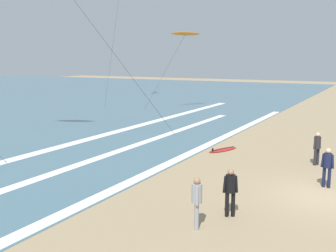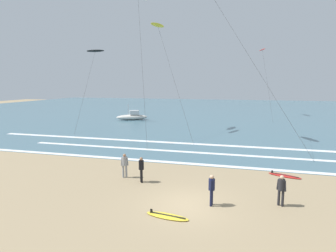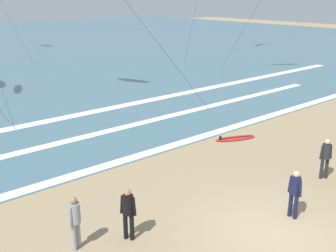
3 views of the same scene
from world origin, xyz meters
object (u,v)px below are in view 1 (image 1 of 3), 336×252
surfer_foreground_main (230,188)px  surfer_background_far (317,146)px  surfer_right_near (327,164)px  kite_orange_distant_high (185,34)px  surfer_mid_group (197,198)px  surfboard_right_spare (223,150)px

surfer_foreground_main → surfer_background_far: bearing=-10.4°
surfer_background_far → surfer_right_near: same height
kite_orange_distant_high → surfer_mid_group: bearing=-153.1°
surfer_background_far → surfer_foreground_main: bearing=169.6°
surfer_right_near → surfboard_right_spare: (4.15, 5.95, -0.91)m
surfer_right_near → kite_orange_distant_high: bearing=39.3°
surfer_background_far → surfer_right_near: size_ratio=1.00×
surfer_right_near → surfboard_right_spare: 7.31m
surfer_background_far → surfboard_right_spare: 5.21m
surfer_right_near → surfer_mid_group: (-6.03, 2.92, 0.00)m
surfer_foreground_main → surfer_background_far: 8.17m
surfer_mid_group → kite_orange_distant_high: bearing=26.9°
surfer_background_far → surfer_mid_group: size_ratio=1.00×
surfer_foreground_main → surfboard_right_spare: size_ratio=0.74×
surfboard_right_spare → kite_orange_distant_high: kite_orange_distant_high is taller
surfer_right_near → surfer_mid_group: size_ratio=1.00×
surfer_mid_group → surfboard_right_spare: 10.66m
surfer_background_far → surfer_mid_group: bearing=167.8°
surfer_foreground_main → kite_orange_distant_high: (23.78, 13.33, 6.47)m
surfer_right_near → surfboard_right_spare: bearing=55.1°
surfer_background_far → kite_orange_distant_high: bearing=43.2°
surfer_right_near → kite_orange_distant_high: 25.57m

